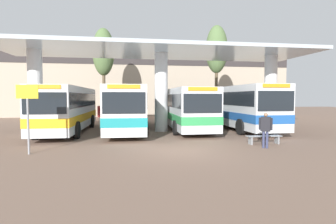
# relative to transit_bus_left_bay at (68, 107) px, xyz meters

# --- Properties ---
(ground_plane) EXTENTS (100.00, 100.00, 0.00)m
(ground_plane) POSITION_rel_transit_bus_left_bay_xyz_m (6.66, -7.49, -1.80)
(ground_plane) COLOR #755B4C
(townhouse_backdrop) EXTENTS (40.00, 0.58, 8.83)m
(townhouse_backdrop) POSITION_rel_transit_bus_left_bay_xyz_m (6.66, 15.19, 3.35)
(townhouse_backdrop) COLOR tan
(townhouse_backdrop) RESTS_ON ground_plane
(station_canopy) EXTENTS (22.46, 6.80, 6.01)m
(station_canopy) POSITION_rel_transit_bus_left_bay_xyz_m (6.66, -0.25, 3.18)
(station_canopy) COLOR silver
(station_canopy) RESTS_ON ground_plane
(transit_bus_left_bay) EXTENTS (2.84, 10.14, 3.21)m
(transit_bus_left_bay) POSITION_rel_transit_bus_left_bay_xyz_m (0.00, 0.00, 0.00)
(transit_bus_left_bay) COLOR silver
(transit_bus_left_bay) RESTS_ON ground_plane
(transit_bus_center_bay) EXTENTS (3.09, 11.85, 3.23)m
(transit_bus_center_bay) POSITION_rel_transit_bus_left_bay_xyz_m (4.22, 0.62, 0.01)
(transit_bus_center_bay) COLOR white
(transit_bus_center_bay) RESTS_ON ground_plane
(transit_bus_right_bay) EXTENTS (2.88, 10.62, 3.14)m
(transit_bus_right_bay) POSITION_rel_transit_bus_left_bay_xyz_m (8.60, 0.61, -0.04)
(transit_bus_right_bay) COLOR silver
(transit_bus_right_bay) RESTS_ON ground_plane
(transit_bus_far_right_bay) EXTENTS (2.86, 10.79, 3.34)m
(transit_bus_far_right_bay) POSITION_rel_transit_bus_left_bay_xyz_m (12.86, 0.22, 0.07)
(transit_bus_far_right_bay) COLOR silver
(transit_bus_far_right_bay) RESTS_ON ground_plane
(waiting_bench_near_pillar) EXTENTS (1.91, 0.44, 0.46)m
(waiting_bench_near_pillar) POSITION_rel_transit_bus_left_bay_xyz_m (11.39, -6.54, -1.45)
(waiting_bench_near_pillar) COLOR gray
(waiting_bench_near_pillar) RESTS_ON ground_plane
(info_sign_platform) EXTENTS (0.90, 0.09, 3.06)m
(info_sign_platform) POSITION_rel_transit_bus_left_bay_xyz_m (-0.15, -7.26, 0.38)
(info_sign_platform) COLOR gray
(info_sign_platform) RESTS_ON ground_plane
(pedestrian_waiting) EXTENTS (0.59, 0.46, 1.75)m
(pedestrian_waiting) POSITION_rel_transit_bus_left_bay_xyz_m (10.88, -7.58, -0.73)
(pedestrian_waiting) COLOR #333856
(pedestrian_waiting) RESTS_ON ground_plane
(poplar_tree_behind_left) EXTENTS (2.25, 2.25, 9.73)m
(poplar_tree_behind_left) POSITION_rel_transit_bus_left_bay_xyz_m (1.76, 8.94, 5.36)
(poplar_tree_behind_left) COLOR brown
(poplar_tree_behind_left) RESTS_ON ground_plane
(poplar_tree_behind_right) EXTENTS (2.20, 2.20, 9.80)m
(poplar_tree_behind_right) POSITION_rel_transit_bus_left_bay_xyz_m (13.21, 6.32, 5.48)
(poplar_tree_behind_right) COLOR brown
(poplar_tree_behind_right) RESTS_ON ground_plane
(parked_car_street) EXTENTS (4.77, 2.20, 2.12)m
(parked_car_street) POSITION_rel_transit_bus_left_bay_xyz_m (3.23, 11.58, -0.76)
(parked_car_street) COLOR maroon
(parked_car_street) RESTS_ON ground_plane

